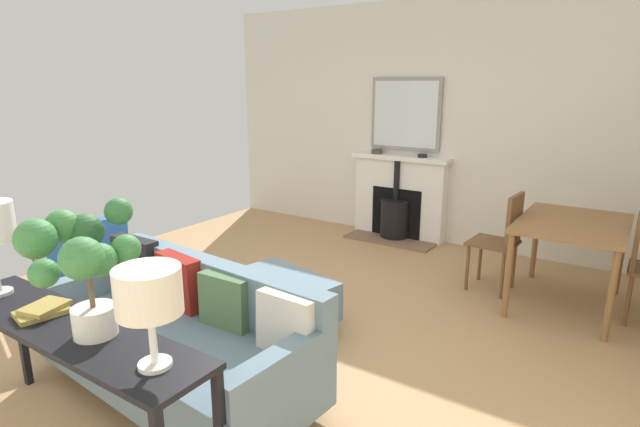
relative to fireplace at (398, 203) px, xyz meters
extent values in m
cube|color=tan|center=(2.79, 0.23, -0.45)|extent=(5.95, 5.54, 0.01)
cube|color=silver|center=(-0.19, 0.23, 0.96)|extent=(0.12, 5.54, 2.80)
cube|color=brown|center=(0.23, 0.00, -0.43)|extent=(0.35, 1.09, 0.03)
cube|color=white|center=(-0.04, 0.00, 0.04)|extent=(0.19, 1.15, 0.97)
cube|color=black|center=(0.04, 0.00, -0.11)|extent=(0.06, 0.64, 0.60)
cylinder|color=black|center=(0.08, 0.00, -0.19)|extent=(0.35, 0.35, 0.45)
cylinder|color=black|center=(0.08, 0.00, 0.05)|extent=(0.37, 0.37, 0.02)
cylinder|color=black|center=(0.08, 0.00, 0.29)|extent=(0.07, 0.07, 0.47)
cube|color=white|center=(-0.01, 0.00, 0.56)|extent=(0.24, 1.23, 0.05)
cube|color=gray|center=(-0.11, 0.00, 1.07)|extent=(0.04, 0.89, 0.85)
cube|color=silver|center=(-0.09, 0.00, 1.07)|extent=(0.01, 0.81, 0.77)
cylinder|color=#47382D|center=(-0.01, -0.32, 0.60)|extent=(0.14, 0.14, 0.05)
torus|color=#47382D|center=(-0.01, -0.32, 0.63)|extent=(0.14, 0.14, 0.01)
cylinder|color=black|center=(-0.01, 0.28, 0.60)|extent=(0.11, 0.11, 0.04)
torus|color=black|center=(-0.01, 0.28, 0.61)|extent=(0.11, 0.11, 0.01)
cylinder|color=#B2B2B7|center=(3.99, -0.56, -0.39)|extent=(0.04, 0.04, 0.10)
cylinder|color=#B2B2B7|center=(3.35, -0.51, -0.39)|extent=(0.04, 0.04, 0.10)
cylinder|color=#B2B2B7|center=(3.47, 1.08, -0.39)|extent=(0.04, 0.04, 0.10)
cube|color=slate|center=(3.73, 0.26, -0.18)|extent=(0.93, 1.92, 0.32)
cube|color=slate|center=(3.39, 0.28, 0.15)|extent=(0.27, 1.87, 0.34)
cube|color=slate|center=(3.67, -0.61, 0.07)|extent=(0.77, 0.17, 0.17)
cube|color=slate|center=(3.79, 1.13, 0.07)|extent=(0.77, 0.17, 0.17)
cube|color=black|center=(3.44, -0.46, 0.16)|extent=(0.12, 0.40, 0.40)
cube|color=maroon|center=(3.47, 0.04, 0.15)|extent=(0.17, 0.39, 0.38)
cube|color=#4C6B47|center=(3.50, 0.49, 0.14)|extent=(0.13, 0.35, 0.35)
cube|color=beige|center=(3.54, 0.98, 0.14)|extent=(0.13, 0.36, 0.36)
cylinder|color=#B2B2B7|center=(2.86, -0.14, -0.40)|extent=(0.04, 0.04, 0.09)
cylinder|color=#B2B2B7|center=(3.00, 0.51, -0.40)|extent=(0.04, 0.04, 0.09)
cylinder|color=#B2B2B7|center=(2.38, -0.04, -0.40)|extent=(0.04, 0.04, 0.09)
cylinder|color=#B2B2B7|center=(2.52, 0.61, -0.40)|extent=(0.04, 0.04, 0.09)
cube|color=slate|center=(2.69, 0.23, -0.20)|extent=(0.78, 0.94, 0.30)
cube|color=#4C3321|center=(3.00, -1.50, -0.27)|extent=(0.05, 0.05, 0.35)
cube|color=#4C3321|center=(3.49, -1.65, -0.27)|extent=(0.05, 0.05, 0.35)
cube|color=#4C3321|center=(3.14, -1.04, -0.27)|extent=(0.05, 0.05, 0.35)
cube|color=#4C3321|center=(3.63, -1.19, -0.27)|extent=(0.05, 0.05, 0.35)
cube|color=#2D60B2|center=(3.32, -1.34, -0.07)|extent=(0.74, 0.71, 0.08)
cube|color=#2D60B2|center=(3.39, -1.11, 0.17)|extent=(0.61, 0.30, 0.42)
cube|color=#4C3321|center=(3.01, -1.25, 0.02)|extent=(0.19, 0.52, 0.04)
cube|color=#4C3321|center=(3.62, -1.44, 0.02)|extent=(0.19, 0.52, 0.04)
cube|color=black|center=(4.20, -0.60, -0.10)|extent=(0.04, 0.04, 0.70)
cube|color=black|center=(4.35, 0.26, 0.27)|extent=(0.38, 1.77, 0.03)
cylinder|color=white|center=(4.35, 0.92, 0.29)|extent=(0.14, 0.14, 0.02)
cylinder|color=white|center=(4.35, 0.92, 0.41)|extent=(0.03, 0.03, 0.22)
cylinder|color=silver|center=(4.35, 0.92, 0.62)|extent=(0.27, 0.27, 0.19)
cylinder|color=silver|center=(4.33, 0.47, 0.35)|extent=(0.20, 0.20, 0.14)
cylinder|color=brown|center=(4.33, 0.47, 0.54)|extent=(0.02, 0.02, 0.23)
sphere|color=#387A3D|center=(4.53, 0.49, 0.66)|extent=(0.12, 0.12, 0.12)
sphere|color=#387A3D|center=(4.46, 0.65, 0.73)|extent=(0.18, 0.18, 0.18)
sphere|color=#387A3D|center=(4.34, 0.59, 0.68)|extent=(0.15, 0.15, 0.15)
sphere|color=#387A3D|center=(4.22, 0.60, 0.70)|extent=(0.13, 0.13, 0.13)
sphere|color=#2D6633|center=(4.14, 0.47, 0.84)|extent=(0.13, 0.13, 0.13)
sphere|color=#26562D|center=(4.25, 0.36, 0.75)|extent=(0.17, 0.17, 0.17)
sphere|color=#387A3D|center=(4.34, 0.31, 0.79)|extent=(0.16, 0.16, 0.16)
sphere|color=#387A3D|center=(4.47, 0.34, 0.77)|extent=(0.18, 0.18, 0.18)
cube|color=olive|center=(4.36, 0.05, 0.30)|extent=(0.27, 0.21, 0.03)
cube|color=olive|center=(4.34, 0.06, 0.32)|extent=(0.23, 0.20, 0.02)
cylinder|color=olive|center=(0.49, 1.69, -0.08)|extent=(0.05, 0.05, 0.72)
cylinder|color=olive|center=(1.54, 1.69, -0.08)|extent=(0.05, 0.05, 0.72)
cylinder|color=olive|center=(0.49, 2.41, -0.08)|extent=(0.05, 0.05, 0.72)
cylinder|color=olive|center=(1.54, 2.41, -0.08)|extent=(0.05, 0.05, 0.72)
cube|color=olive|center=(1.01, 2.05, 0.29)|extent=(1.15, 0.82, 0.03)
cylinder|color=brown|center=(0.84, 1.27, -0.22)|extent=(0.03, 0.03, 0.45)
cylinder|color=brown|center=(1.16, 1.25, -0.22)|extent=(0.03, 0.03, 0.45)
cylinder|color=brown|center=(0.86, 1.59, -0.22)|extent=(0.03, 0.03, 0.45)
cylinder|color=brown|center=(1.18, 1.57, -0.22)|extent=(0.03, 0.03, 0.45)
cube|color=brown|center=(1.01, 1.42, 0.01)|extent=(0.43, 0.43, 0.02)
cube|color=brown|center=(1.02, 1.59, 0.25)|extent=(0.36, 0.06, 0.46)
cylinder|color=brown|center=(1.17, 2.52, -0.23)|extent=(0.03, 0.03, 0.44)
cylinder|color=brown|center=(0.85, 2.52, -0.23)|extent=(0.03, 0.03, 0.44)
cube|color=brown|center=(1.01, 2.51, 0.23)|extent=(0.36, 0.04, 0.43)
camera|label=1|loc=(5.51, 2.52, 1.42)|focal=28.10mm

